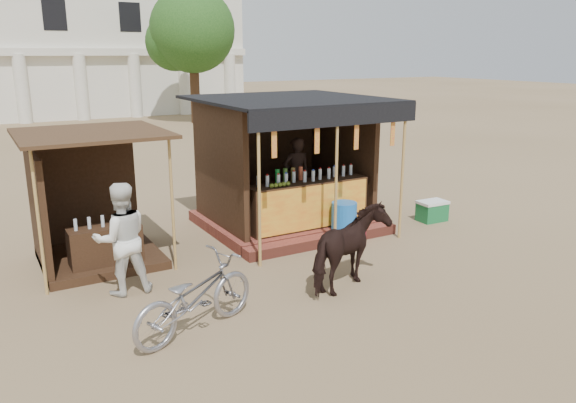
% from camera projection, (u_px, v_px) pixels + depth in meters
% --- Properties ---
extents(ground, '(120.00, 120.00, 0.00)m').
position_uv_depth(ground, '(338.00, 290.00, 8.96)').
color(ground, '#846B4C').
rests_on(ground, ground).
extents(main_stall, '(3.60, 3.61, 2.78)m').
position_uv_depth(main_stall, '(288.00, 180.00, 12.00)').
color(main_stall, brown).
rests_on(main_stall, ground).
extents(secondary_stall, '(2.40, 2.40, 2.38)m').
position_uv_depth(secondary_stall, '(87.00, 217.00, 9.92)').
color(secondary_stall, '#362013').
rests_on(secondary_stall, ground).
extents(cow, '(1.72, 1.29, 1.32)m').
position_uv_depth(cow, '(350.00, 249.00, 8.87)').
color(cow, black).
rests_on(cow, ground).
extents(motorbike, '(2.10, 1.31, 1.04)m').
position_uv_depth(motorbike, '(195.00, 297.00, 7.49)').
color(motorbike, gray).
rests_on(motorbike, ground).
extents(bystander, '(0.90, 0.72, 1.78)m').
position_uv_depth(bystander, '(122.00, 239.00, 8.65)').
color(bystander, white).
rests_on(bystander, ground).
extents(blue_barrel, '(0.67, 0.67, 0.78)m').
position_uv_depth(blue_barrel, '(344.00, 221.00, 11.26)').
color(blue_barrel, blue).
rests_on(blue_barrel, ground).
extents(red_crate, '(0.50, 0.54, 0.27)m').
position_uv_depth(red_crate, '(353.00, 234.00, 11.31)').
color(red_crate, maroon).
rests_on(red_crate, ground).
extents(cooler, '(0.65, 0.46, 0.46)m').
position_uv_depth(cooler, '(432.00, 211.00, 12.60)').
color(cooler, '#166734').
rests_on(cooler, ground).
extents(background_building, '(26.00, 7.45, 8.18)m').
position_uv_depth(background_building, '(11.00, 47.00, 32.06)').
color(background_building, silver).
rests_on(background_building, ground).
extents(tree, '(4.50, 4.40, 7.00)m').
position_uv_depth(tree, '(188.00, 33.00, 29.11)').
color(tree, '#382314').
rests_on(tree, ground).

